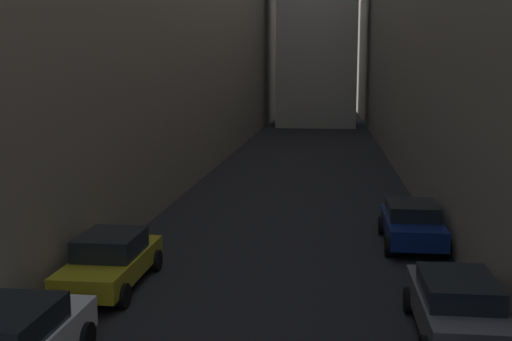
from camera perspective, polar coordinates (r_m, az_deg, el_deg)
ground_plane at (r=47.18m, az=4.76°, el=1.67°), size 264.00×264.00×0.00m
building_block_left at (r=51.28m, az=-10.67°, el=14.33°), size 15.87×108.00×21.81m
building_block_right at (r=49.95m, az=18.16°, el=14.36°), size 11.02×108.00×22.08m
parked_car_left_third at (r=18.09m, az=-12.94°, el=-7.84°), size 1.94×4.49×1.49m
parked_car_right_third at (r=14.97m, az=17.59°, el=-11.53°), size 1.90×4.32×1.49m
parked_car_right_far at (r=22.39m, az=13.86°, el=-4.62°), size 2.03×4.22×1.46m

